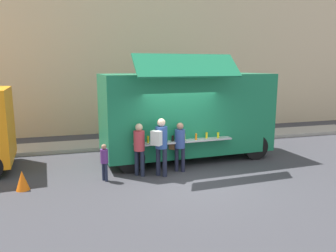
{
  "coord_description": "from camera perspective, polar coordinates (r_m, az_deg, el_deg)",
  "views": [
    {
      "loc": [
        -3.32,
        -8.62,
        3.35
      ],
      "look_at": [
        -0.19,
        1.98,
        1.3
      ],
      "focal_mm": 34.69,
      "sensor_mm": 36.0,
      "label": 1
    }
  ],
  "objects": [
    {
      "name": "ground_plane",
      "position": [
        9.83,
        4.38,
        -9.45
      ],
      "size": [
        60.0,
        60.0,
        0.0
      ],
      "primitive_type": "plane",
      "color": "#38383D"
    },
    {
      "name": "food_truck_main",
      "position": [
        11.79,
        3.24,
        2.32
      ],
      "size": [
        6.11,
        3.39,
        3.72
      ],
      "rotation": [
        0.0,
        0.0,
        0.04
      ],
      "color": "#1A784C",
      "rests_on": "ground"
    },
    {
      "name": "customer_front_ordering",
      "position": [
        10.32,
        2.02,
        -2.97
      ],
      "size": [
        0.49,
        0.41,
        1.59
      ],
      "rotation": [
        0.0,
        0.0,
        0.98
      ],
      "color": "#1F2136",
      "rests_on": "ground"
    },
    {
      "name": "child_near_queue",
      "position": [
        9.72,
        -11.12,
        -5.73
      ],
      "size": [
        0.23,
        0.23,
        1.11
      ],
      "rotation": [
        0.0,
        0.0,
        0.5
      ],
      "color": "#1D243A",
      "rests_on": "ground"
    },
    {
      "name": "traffic_cone_orange",
      "position": [
        9.81,
        -24.22,
        -8.71
      ],
      "size": [
        0.36,
        0.36,
        0.55
      ],
      "primitive_type": "cone",
      "color": "orange",
      "rests_on": "ground"
    },
    {
      "name": "customer_mid_with_backpack",
      "position": [
        9.83,
        -1.3,
        -2.72
      ],
      "size": [
        0.56,
        0.55,
        1.8
      ],
      "rotation": [
        0.0,
        0.0,
        0.75
      ],
      "color": "#1E2236",
      "rests_on": "ground"
    },
    {
      "name": "customer_rear_waiting",
      "position": [
        9.93,
        -5.08,
        -3.33
      ],
      "size": [
        0.33,
        0.33,
        1.64
      ],
      "rotation": [
        0.0,
        0.0,
        0.76
      ],
      "color": "#1D2337",
      "rests_on": "ground"
    },
    {
      "name": "curb_strip",
      "position": [
        13.99,
        -16.3,
        -3.47
      ],
      "size": [
        28.0,
        1.6,
        0.15
      ],
      "primitive_type": "cube",
      "color": "#9E998E",
      "rests_on": "ground"
    },
    {
      "name": "trash_bin",
      "position": [
        15.53,
        12.63,
        -0.49
      ],
      "size": [
        0.6,
        0.6,
        0.92
      ],
      "primitive_type": "cylinder",
      "color": "#2C6135",
      "rests_on": "ground"
    },
    {
      "name": "building_behind",
      "position": [
        17.59,
        -13.85,
        15.06
      ],
      "size": [
        32.0,
        2.4,
        9.68
      ],
      "primitive_type": "cube",
      "color": "beige",
      "rests_on": "ground"
    }
  ]
}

